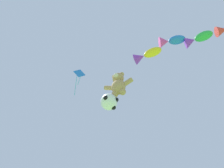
% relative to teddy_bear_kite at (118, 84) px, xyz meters
% --- Properties ---
extents(teddy_bear_kite, '(1.98, 0.87, 2.01)m').
position_rel_teddy_bear_kite_xyz_m(teddy_bear_kite, '(0.00, 0.00, 0.00)').
color(teddy_bear_kite, tan).
extents(soccer_ball_kite, '(1.11, 1.10, 1.02)m').
position_rel_teddy_bear_kite_xyz_m(soccer_ball_kite, '(-0.61, -0.03, -1.31)').
color(soccer_ball_kite, white).
extents(fish_kite_goldfin, '(2.15, 0.91, 0.87)m').
position_rel_teddy_bear_kite_xyz_m(fish_kite_goldfin, '(2.08, 0.72, 3.10)').
color(fish_kite_goldfin, yellow).
extents(fish_kite_cobalt, '(2.11, 1.26, 0.91)m').
position_rel_teddy_bear_kite_xyz_m(fish_kite_cobalt, '(4.14, 0.89, 4.09)').
color(fish_kite_cobalt, blue).
extents(fish_kite_emerald, '(2.03, 0.95, 0.92)m').
position_rel_teddy_bear_kite_xyz_m(fish_kite_emerald, '(5.98, 1.41, 3.92)').
color(fish_kite_emerald, green).
extents(diamond_kite, '(0.76, 0.82, 2.98)m').
position_rel_teddy_bear_kite_xyz_m(diamond_kite, '(-3.70, 0.46, 3.23)').
color(diamond_kite, blue).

